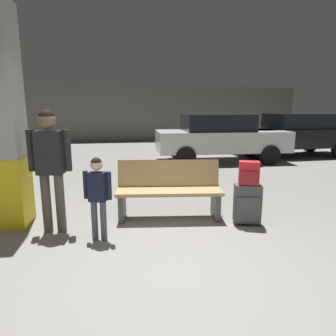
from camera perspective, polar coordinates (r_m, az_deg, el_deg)
The scene contains 9 objects.
ground_plane at distance 6.97m, azimuth -4.77°, elevation -2.97°, with size 18.00×18.00×0.10m, color gray.
garage_back_wall at distance 15.61m, azimuth -7.27°, elevation 10.29°, with size 18.00×0.12×2.80m, color slate.
bench at distance 4.56m, azimuth 0.19°, elevation -4.28°, with size 1.65×0.70×0.89m.
suitcase at distance 4.46m, azimuth 15.13°, elevation -6.69°, with size 0.42×0.30×0.60m.
backpack_bright at distance 4.34m, azimuth 15.43°, elevation -1.03°, with size 0.32×0.26×0.34m.
child at distance 3.81m, azimuth -13.51°, elevation -4.20°, with size 0.35×0.25×1.09m.
adult at distance 4.20m, azimuth -21.94°, elevation 1.76°, with size 0.57×0.24×1.67m.
parked_car_near at distance 9.63m, azimuth 10.01°, elevation 6.04°, with size 4.14×1.88×1.51m.
parked_car_side at distance 11.59m, azimuth 23.39°, elevation 6.16°, with size 4.17×1.93×1.51m.
Camera 1 is at (-0.46, -2.74, 1.67)m, focal length 31.43 mm.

